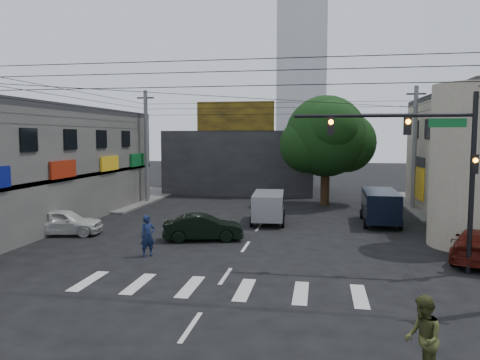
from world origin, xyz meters
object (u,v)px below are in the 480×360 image
(street_tree, at_px, (326,136))
(utility_pole_far_right, at_px, (414,148))
(traffic_officer, at_px, (148,236))
(maroon_sedan, at_px, (478,245))
(traffic_gantry, at_px, (428,153))
(navy_van, at_px, (380,208))
(white_compact, at_px, (62,222))
(pedestrian_olive, at_px, (423,339))
(silver_minivan, at_px, (268,208))
(dark_sedan, at_px, (203,227))
(utility_pole_far_left, at_px, (146,147))

(street_tree, distance_m, utility_pole_far_right, 6.63)
(traffic_officer, bearing_deg, maroon_sedan, -38.08)
(traffic_gantry, distance_m, utility_pole_far_right, 17.21)
(traffic_gantry, height_order, navy_van, traffic_gantry)
(white_compact, height_order, traffic_officer, traffic_officer)
(maroon_sedan, height_order, pedestrian_olive, pedestrian_olive)
(traffic_gantry, height_order, utility_pole_far_right, utility_pole_far_right)
(utility_pole_far_right, height_order, pedestrian_olive, utility_pole_far_right)
(utility_pole_far_right, relative_size, white_compact, 2.01)
(traffic_gantry, bearing_deg, silver_minivan, 127.44)
(dark_sedan, relative_size, pedestrian_olive, 2.27)
(street_tree, relative_size, utility_pole_far_right, 0.95)
(pedestrian_olive, bearing_deg, utility_pole_far_left, -145.45)
(white_compact, distance_m, silver_minivan, 12.27)
(utility_pole_far_left, height_order, pedestrian_olive, utility_pole_far_left)
(dark_sedan, relative_size, white_compact, 0.96)
(navy_van, relative_size, pedestrian_olive, 2.70)
(utility_pole_far_left, height_order, dark_sedan, utility_pole_far_left)
(navy_van, distance_m, pedestrian_olive, 19.45)
(utility_pole_far_right, bearing_deg, maroon_sedan, -90.00)
(white_compact, bearing_deg, traffic_gantry, -113.35)
(dark_sedan, relative_size, silver_minivan, 0.97)
(maroon_sedan, bearing_deg, street_tree, -46.39)
(dark_sedan, xyz_separation_m, navy_van, (9.77, 6.36, 0.35))
(street_tree, xyz_separation_m, maroon_sedan, (6.50, -15.95, -4.76))
(maroon_sedan, distance_m, traffic_officer, 14.70)
(maroon_sedan, height_order, traffic_officer, traffic_officer)
(traffic_gantry, xyz_separation_m, silver_minivan, (-7.43, 9.71, -3.88))
(white_compact, bearing_deg, traffic_officer, -130.70)
(utility_pole_far_right, bearing_deg, street_tree, 171.25)
(street_tree, xyz_separation_m, traffic_officer, (-8.10, -17.61, -4.52))
(dark_sedan, height_order, white_compact, white_compact)
(street_tree, relative_size, white_compact, 1.90)
(utility_pole_far_right, xyz_separation_m, pedestrian_olive, (-4.58, -25.97, -3.63))
(street_tree, height_order, white_compact, street_tree)
(utility_pole_far_left, height_order, navy_van, utility_pole_far_left)
(utility_pole_far_right, distance_m, dark_sedan, 18.70)
(traffic_officer, relative_size, pedestrian_olive, 0.98)
(traffic_officer, height_order, pedestrian_olive, pedestrian_olive)
(dark_sedan, bearing_deg, utility_pole_far_right, -59.00)
(maroon_sedan, bearing_deg, traffic_gantry, 59.00)
(utility_pole_far_left, xyz_separation_m, white_compact, (0.00, -12.94, -3.86))
(traffic_gantry, xyz_separation_m, pedestrian_olive, (-1.91, -8.97, -3.86))
(silver_minivan, bearing_deg, navy_van, -87.67)
(dark_sedan, bearing_deg, traffic_gantry, -125.64)
(utility_pole_far_left, bearing_deg, dark_sedan, -58.05)
(utility_pole_far_left, relative_size, traffic_officer, 4.83)
(dark_sedan, height_order, navy_van, navy_van)
(street_tree, bearing_deg, silver_minivan, -113.50)
(utility_pole_far_right, bearing_deg, dark_sedan, -135.03)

